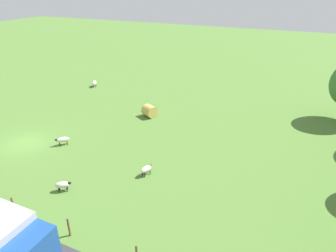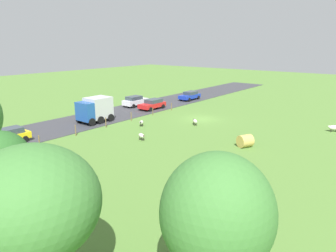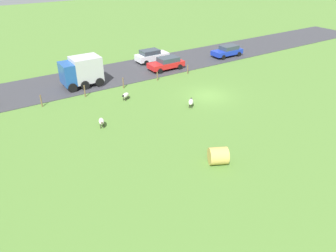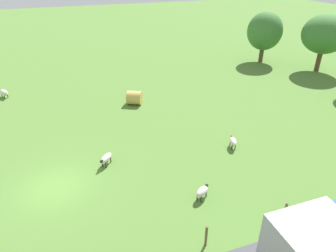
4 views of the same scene
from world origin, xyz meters
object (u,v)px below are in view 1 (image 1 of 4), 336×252
at_px(sheep_0, 146,169).
at_px(hay_bale_0, 150,111).
at_px(sheep_2, 63,185).
at_px(truck_0, 6,247).
at_px(sheep_1, 63,140).
at_px(sheep_3, 94,83).

distance_m(sheep_0, hay_bale_0, 10.62).
xyz_separation_m(sheep_2, truck_0, (5.99, 2.26, 1.27)).
relative_size(sheep_1, truck_0, 0.27).
height_order(sheep_3, hay_bale_0, hay_bale_0).
distance_m(sheep_0, truck_0, 10.28).
bearing_deg(hay_bale_0, sheep_1, -25.05).
height_order(sheep_0, sheep_1, sheep_0).
relative_size(sheep_0, hay_bale_0, 0.88).
height_order(hay_bale_0, truck_0, truck_0).
bearing_deg(sheep_2, truck_0, 20.64).
xyz_separation_m(sheep_2, sheep_3, (-19.18, -11.98, 0.02)).
relative_size(sheep_2, truck_0, 0.26).
bearing_deg(sheep_3, truck_0, 29.49).
bearing_deg(sheep_1, sheep_0, 84.09).
bearing_deg(sheep_2, sheep_3, -148.01).
bearing_deg(sheep_0, sheep_2, -46.72).
xyz_separation_m(sheep_1, sheep_2, (4.92, 4.51, -0.03)).
bearing_deg(sheep_1, truck_0, 31.81).
distance_m(sheep_0, sheep_1, 8.82).
bearing_deg(hay_bale_0, sheep_2, 2.11).
bearing_deg(sheep_0, truck_0, -11.34).
bearing_deg(sheep_2, sheep_1, -137.49).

